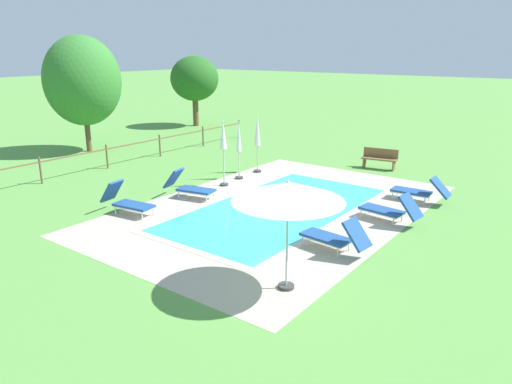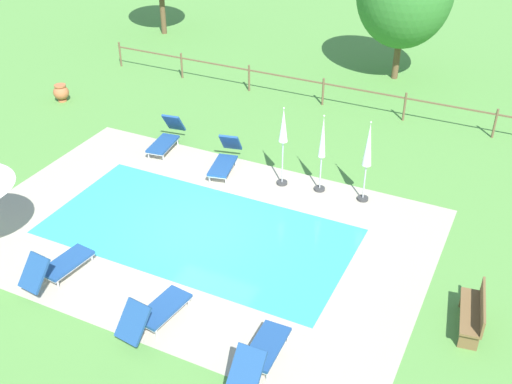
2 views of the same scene
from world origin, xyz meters
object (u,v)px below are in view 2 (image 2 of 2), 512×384
object	(u,v)px
patio_umbrella_closed_row_centre	(283,133)
wooden_bench_lawn_side	(474,312)
sun_lounger_north_mid	(58,266)
patio_umbrella_closed_row_mid_west	(322,145)
sun_lounger_south_near_corner	(166,138)
sun_lounger_north_far	(155,312)
sun_lounger_north_end	(261,353)
terracotta_urn_near_fence	(61,92)
sun_lounger_north_near_steps	(225,159)
patio_umbrella_closed_row_west	(368,150)

from	to	relation	value
patio_umbrella_closed_row_centre	wooden_bench_lawn_side	distance (m)	7.21
sun_lounger_north_mid	patio_umbrella_closed_row_mid_west	size ratio (longest dim) A/B	0.79
wooden_bench_lawn_side	sun_lounger_south_near_corner	bearing A→B (deg)	158.65
sun_lounger_north_far	sun_lounger_north_end	bearing A→B (deg)	-1.13
patio_umbrella_closed_row_mid_west	patio_umbrella_closed_row_centre	world-z (taller)	patio_umbrella_closed_row_centre
sun_lounger_south_near_corner	sun_lounger_north_end	bearing A→B (deg)	-46.10
patio_umbrella_closed_row_mid_west	patio_umbrella_closed_row_centre	xyz separation A→B (m)	(-1.13, -0.17, 0.21)
sun_lounger_north_mid	sun_lounger_north_far	xyz separation A→B (m)	(2.94, -0.31, -0.00)
sun_lounger_north_mid	terracotta_urn_near_fence	world-z (taller)	sun_lounger_north_mid
sun_lounger_north_near_steps	wooden_bench_lawn_side	xyz separation A→B (m)	(7.98, -3.65, 0.07)
patio_umbrella_closed_row_west	terracotta_urn_near_fence	world-z (taller)	patio_umbrella_closed_row_west
sun_lounger_north_near_steps	patio_umbrella_closed_row_mid_west	size ratio (longest dim) A/B	0.80
sun_lounger_north_mid	sun_lounger_south_near_corner	distance (m)	6.75
patio_umbrella_closed_row_mid_west	patio_umbrella_closed_row_centre	distance (m)	1.16
sun_lounger_north_end	patio_umbrella_closed_row_centre	bearing A→B (deg)	110.34
patio_umbrella_closed_row_west	terracotta_urn_near_fence	xyz separation A→B (m)	(-12.35, 1.66, -1.26)
sun_lounger_north_far	patio_umbrella_closed_row_west	xyz separation A→B (m)	(2.51, 6.78, 1.23)
sun_lounger_north_far	patio_umbrella_closed_row_mid_west	size ratio (longest dim) A/B	0.80
patio_umbrella_closed_row_west	wooden_bench_lawn_side	xyz separation A→B (m)	(3.65, -3.89, -1.15)
patio_umbrella_closed_row_centre	wooden_bench_lawn_side	xyz separation A→B (m)	(6.08, -3.68, -1.24)
wooden_bench_lawn_side	patio_umbrella_closed_row_west	bearing A→B (deg)	133.22
sun_lounger_north_far	patio_umbrella_closed_row_mid_west	world-z (taller)	patio_umbrella_closed_row_mid_west
sun_lounger_north_far	sun_lounger_south_near_corner	xyz separation A→B (m)	(-4.19, 6.94, 0.01)
sun_lounger_north_end	patio_umbrella_closed_row_west	bearing A→B (deg)	90.24
sun_lounger_north_end	terracotta_urn_near_fence	bearing A→B (deg)	145.55
sun_lounger_north_end	patio_umbrella_closed_row_west	world-z (taller)	patio_umbrella_closed_row_west
patio_umbrella_closed_row_mid_west	sun_lounger_north_end	bearing A→B (deg)	-78.93
sun_lounger_south_near_corner	patio_umbrella_closed_row_centre	world-z (taller)	patio_umbrella_closed_row_centre
sun_lounger_north_far	patio_umbrella_closed_row_centre	distance (m)	6.70
sun_lounger_north_near_steps	wooden_bench_lawn_side	bearing A→B (deg)	-24.59
sun_lounger_north_far	patio_umbrella_closed_row_west	bearing A→B (deg)	69.69
sun_lounger_south_near_corner	patio_umbrella_closed_row_mid_west	world-z (taller)	patio_umbrella_closed_row_mid_west
wooden_bench_lawn_side	sun_lounger_north_near_steps	bearing A→B (deg)	155.41
sun_lounger_north_mid	sun_lounger_north_far	size ratio (longest dim) A/B	0.99
patio_umbrella_closed_row_west	terracotta_urn_near_fence	distance (m)	12.52
terracotta_urn_near_fence	wooden_bench_lawn_side	bearing A→B (deg)	-19.11
sun_lounger_north_near_steps	patio_umbrella_closed_row_mid_west	world-z (taller)	patio_umbrella_closed_row_mid_west
patio_umbrella_closed_row_centre	wooden_bench_lawn_side	world-z (taller)	patio_umbrella_closed_row_centre
sun_lounger_north_near_steps	sun_lounger_north_mid	size ratio (longest dim) A/B	1.01
patio_umbrella_closed_row_mid_west	sun_lounger_north_mid	bearing A→B (deg)	-122.85
sun_lounger_north_far	sun_lounger_south_near_corner	distance (m)	8.11
sun_lounger_north_mid	terracotta_urn_near_fence	distance (m)	10.66
patio_umbrella_closed_row_mid_west	wooden_bench_lawn_side	size ratio (longest dim) A/B	1.56
sun_lounger_north_far	sun_lounger_north_end	xyz separation A→B (m)	(2.54, -0.05, -0.01)
sun_lounger_north_mid	sun_lounger_north_far	bearing A→B (deg)	-6.08
sun_lounger_north_near_steps	terracotta_urn_near_fence	world-z (taller)	sun_lounger_north_near_steps
sun_lounger_north_far	sun_lounger_north_near_steps	bearing A→B (deg)	105.48
sun_lounger_north_mid	sun_lounger_south_near_corner	bearing A→B (deg)	100.72
sun_lounger_north_near_steps	patio_umbrella_closed_row_mid_west	distance (m)	3.22
sun_lounger_north_end	sun_lounger_north_far	bearing A→B (deg)	178.87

